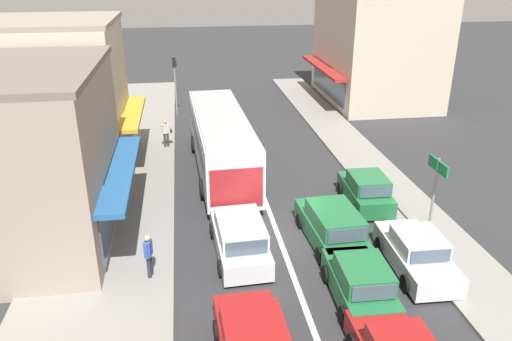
# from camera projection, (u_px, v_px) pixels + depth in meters

# --- Properties ---
(ground_plane) EXTENTS (140.00, 140.00, 0.00)m
(ground_plane) POSITION_uv_depth(u_px,v_px,m) (278.00, 235.00, 20.37)
(ground_plane) COLOR #2D2D30
(lane_centre_line) EXTENTS (0.20, 28.00, 0.01)m
(lane_centre_line) POSITION_uv_depth(u_px,v_px,m) (262.00, 193.00, 24.02)
(lane_centre_line) COLOR silver
(lane_centre_line) RESTS_ON ground
(sidewalk_left) EXTENTS (5.20, 44.00, 0.14)m
(sidewalk_left) POSITION_uv_depth(u_px,v_px,m) (122.00, 183.00, 24.89)
(sidewalk_left) COLOR gray
(sidewalk_left) RESTS_ON ground
(kerb_right) EXTENTS (2.80, 44.00, 0.12)m
(kerb_right) POSITION_uv_depth(u_px,v_px,m) (371.00, 169.00, 26.66)
(kerb_right) COLOR gray
(kerb_right) RESTS_ON ground
(shopfront_corner_near) EXTENTS (8.29, 8.47, 6.92)m
(shopfront_corner_near) POSITION_uv_depth(u_px,v_px,m) (8.00, 159.00, 18.77)
(shopfront_corner_near) COLOR gray
(shopfront_corner_near) RESTS_ON ground
(shopfront_mid_block) EXTENTS (7.91, 7.08, 7.70)m
(shopfront_mid_block) POSITION_uv_depth(u_px,v_px,m) (54.00, 95.00, 26.05)
(shopfront_mid_block) COLOR beige
(shopfront_mid_block) RESTS_ON ground
(building_right_far) EXTENTS (8.43, 10.48, 9.37)m
(building_right_far) POSITION_uv_depth(u_px,v_px,m) (377.00, 40.00, 38.33)
(building_right_far) COLOR beige
(building_right_far) RESTS_ON ground
(city_bus) EXTENTS (3.01, 10.94, 3.23)m
(city_bus) POSITION_uv_depth(u_px,v_px,m) (221.00, 139.00, 25.62)
(city_bus) COLOR silver
(city_bus) RESTS_ON ground
(wagon_behind_bus_mid) EXTENTS (2.07, 4.57, 1.58)m
(wagon_behind_bus_mid) POSITION_uv_depth(u_px,v_px,m) (240.00, 238.00, 18.71)
(wagon_behind_bus_mid) COLOR silver
(wagon_behind_bus_mid) RESTS_ON ground
(wagon_adjacent_lane_trail) EXTENTS (2.10, 4.58, 1.58)m
(wagon_adjacent_lane_trail) POSITION_uv_depth(u_px,v_px,m) (332.00, 227.00, 19.49)
(wagon_adjacent_lane_trail) COLOR #1E6638
(wagon_adjacent_lane_trail) RESTS_ON ground
(hatchback_behind_bus_near) EXTENTS (1.91, 3.75, 1.54)m
(hatchback_behind_bus_near) POSITION_uv_depth(u_px,v_px,m) (360.00, 283.00, 16.12)
(hatchback_behind_bus_near) COLOR #1E6638
(hatchback_behind_bus_near) RESTS_ON ground
(parked_sedan_kerb_front) EXTENTS (2.00, 4.25, 1.47)m
(parked_sedan_kerb_front) POSITION_uv_depth(u_px,v_px,m) (416.00, 253.00, 17.86)
(parked_sedan_kerb_front) COLOR silver
(parked_sedan_kerb_front) RESTS_ON ground
(parked_hatchback_kerb_second) EXTENTS (1.93, 3.76, 1.54)m
(parked_hatchback_kerb_second) POSITION_uv_depth(u_px,v_px,m) (366.00, 191.00, 22.60)
(parked_hatchback_kerb_second) COLOR #1E6638
(parked_hatchback_kerb_second) RESTS_ON ground
(traffic_light_downstreet) EXTENTS (0.33, 0.24, 4.20)m
(traffic_light_downstreet) POSITION_uv_depth(u_px,v_px,m) (175.00, 76.00, 34.93)
(traffic_light_downstreet) COLOR gray
(traffic_light_downstreet) RESTS_ON ground
(directional_road_sign) EXTENTS (0.10, 1.40, 3.60)m
(directional_road_sign) POSITION_uv_depth(u_px,v_px,m) (436.00, 181.00, 18.77)
(directional_road_sign) COLOR gray
(directional_road_sign) RESTS_ON ground
(pedestrian_with_handbag_near) EXTENTS (0.65, 0.38, 1.63)m
(pedestrian_with_handbag_near) POSITION_uv_depth(u_px,v_px,m) (166.00, 132.00, 29.27)
(pedestrian_with_handbag_near) COLOR #333338
(pedestrian_with_handbag_near) RESTS_ON sidewalk_left
(pedestrian_browsing_midblock) EXTENTS (0.29, 0.56, 1.63)m
(pedestrian_browsing_midblock) POSITION_uv_depth(u_px,v_px,m) (148.00, 253.00, 17.13)
(pedestrian_browsing_midblock) COLOR #232838
(pedestrian_browsing_midblock) RESTS_ON sidewalk_left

